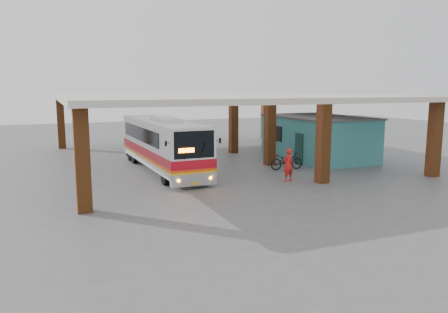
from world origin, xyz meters
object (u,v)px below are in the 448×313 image
Objects in this scene: coach_bus at (162,144)px; motorcycle at (286,161)px; red_chair at (278,153)px; pedestrian at (288,165)px.

coach_bus is 7.86m from motorcycle.
motorcycle is 4.80m from red_chair.
coach_bus is 5.40× the size of motorcycle.
motorcycle is (7.31, -2.65, -1.11)m from coach_bus.
motorcycle is at bearing -88.59° from red_chair.
red_chair is (9.22, 1.76, -1.31)m from coach_bus.
motorcycle is 3.50m from pedestrian.
red_chair is (3.61, 7.45, -0.55)m from pedestrian.
coach_bus is 14.70× the size of red_chair.
pedestrian is at bearing -47.00° from coach_bus.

